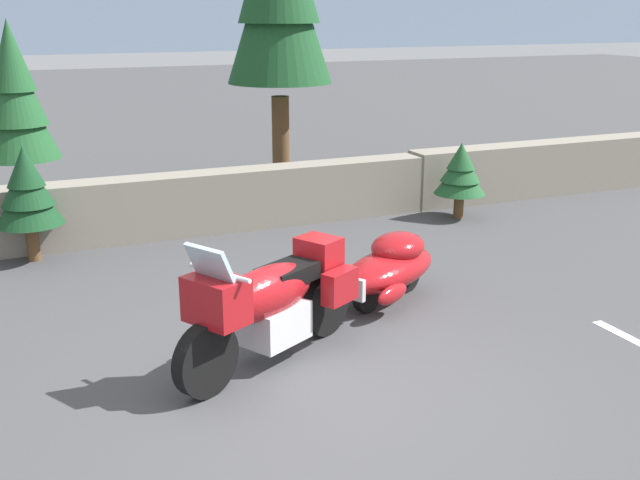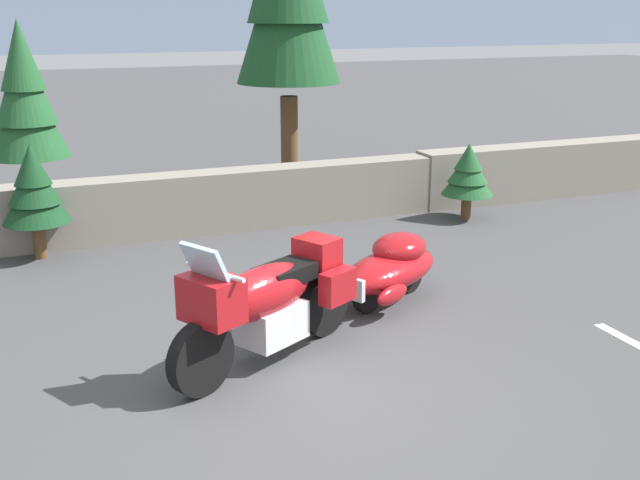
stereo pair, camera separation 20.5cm
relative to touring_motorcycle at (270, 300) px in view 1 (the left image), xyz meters
name	(u,v)px [view 1 (the left image)]	position (x,y,z in m)	size (l,w,h in m)	color
ground_plane	(317,394)	(0.16, -0.75, -0.62)	(80.00, 80.00, 0.00)	#424244
stone_guard_wall	(166,205)	(0.02, 4.55, -0.16)	(24.00, 0.58, 0.94)	gray
touring_motorcycle	(270,300)	(0.00, 0.00, 0.00)	(2.09, 1.39, 1.33)	black
car_shaped_trailer	(389,266)	(1.77, 0.97, -0.21)	(2.10, 1.38, 0.76)	black
pine_tree_secondary	(15,98)	(-1.82, 6.18, 1.30)	(1.19, 1.19, 3.07)	brown
pine_sapling_near	(27,190)	(-1.85, 4.11, 0.33)	(0.87, 0.87, 1.52)	brown
pine_sapling_farther	(461,171)	(4.50, 3.74, 0.13)	(0.81, 0.81, 1.20)	brown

